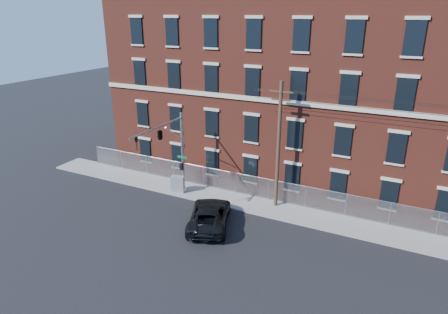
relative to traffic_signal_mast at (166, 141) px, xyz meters
name	(u,v)px	position (x,y,z in m)	size (l,w,h in m)	color
ground	(222,233)	(6.00, -2.18, -5.39)	(140.00, 140.00, 0.00)	black
sidewalk	(410,239)	(18.00, 2.82, -5.33)	(65.00, 3.00, 0.12)	gray
mill_building	(432,99)	(18.00, 11.75, 2.76)	(55.30, 14.32, 16.30)	maroon
chain_link_fence	(413,218)	(18.00, 4.12, -4.33)	(59.06, 0.06, 1.85)	#A5A8AD
traffic_signal_mast	(166,141)	(0.00, 0.00, 0.00)	(0.90, 6.75, 7.00)	#9EA0A5
utility_pole_near	(279,144)	(8.00, 3.42, -0.05)	(1.80, 0.28, 10.00)	#4D3426
pickup_truck	(209,215)	(4.64, -1.56, -4.57)	(2.73, 5.92, 1.64)	black
utility_cabinet	(178,184)	(-0.42, 2.02, -4.55)	(1.14, 0.57, 1.43)	gray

